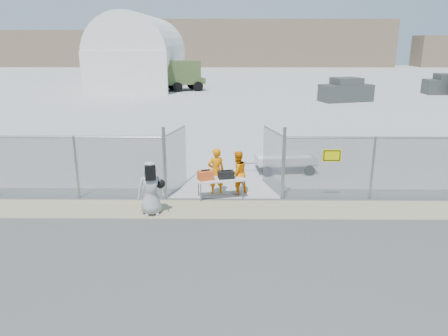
{
  "coord_description": "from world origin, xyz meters",
  "views": [
    {
      "loc": [
        0.15,
        -12.11,
        5.27
      ],
      "look_at": [
        0.0,
        2.0,
        1.1
      ],
      "focal_mm": 35.0,
      "sensor_mm": 36.0,
      "label": 1
    }
  ],
  "objects_px": {
    "folding_table": "(220,188)",
    "visitor": "(151,188)",
    "security_worker_right": "(237,173)",
    "security_worker_left": "(216,171)",
    "utility_trailer": "(285,162)"
  },
  "relations": [
    {
      "from": "folding_table",
      "to": "security_worker_left",
      "type": "distance_m",
      "value": 0.68
    },
    {
      "from": "folding_table",
      "to": "security_worker_right",
      "type": "relative_size",
      "value": 1.05
    },
    {
      "from": "folding_table",
      "to": "security_worker_right",
      "type": "height_order",
      "value": "security_worker_right"
    },
    {
      "from": "folding_table",
      "to": "security_worker_left",
      "type": "height_order",
      "value": "security_worker_left"
    },
    {
      "from": "folding_table",
      "to": "visitor",
      "type": "xyz_separation_m",
      "value": [
        -2.12,
        -1.5,
        0.51
      ]
    },
    {
      "from": "security_worker_left",
      "to": "visitor",
      "type": "height_order",
      "value": "visitor"
    },
    {
      "from": "folding_table",
      "to": "security_worker_left",
      "type": "relative_size",
      "value": 0.99
    },
    {
      "from": "folding_table",
      "to": "security_worker_left",
      "type": "bearing_deg",
      "value": 98.15
    },
    {
      "from": "security_worker_left",
      "to": "visitor",
      "type": "bearing_deg",
      "value": 27.46
    },
    {
      "from": "security_worker_left",
      "to": "security_worker_right",
      "type": "bearing_deg",
      "value": 160.4
    },
    {
      "from": "folding_table",
      "to": "visitor",
      "type": "bearing_deg",
      "value": -156.74
    },
    {
      "from": "security_worker_right",
      "to": "visitor",
      "type": "relative_size",
      "value": 0.91
    },
    {
      "from": "utility_trailer",
      "to": "visitor",
      "type": "bearing_deg",
      "value": -140.53
    },
    {
      "from": "folding_table",
      "to": "visitor",
      "type": "relative_size",
      "value": 0.96
    },
    {
      "from": "folding_table",
      "to": "utility_trailer",
      "type": "height_order",
      "value": "utility_trailer"
    }
  ]
}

